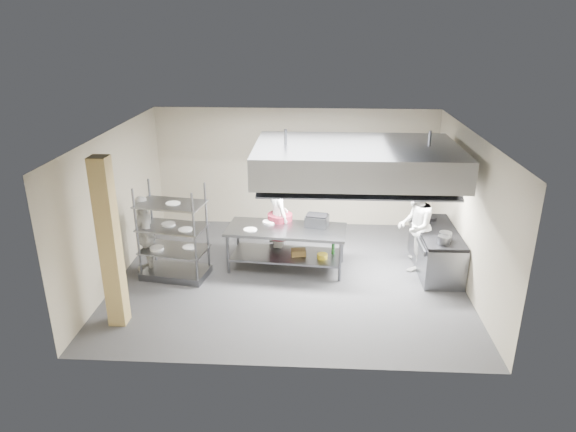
# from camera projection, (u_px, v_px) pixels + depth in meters

# --- Properties ---
(floor) EXTENTS (7.00, 7.00, 0.00)m
(floor) POSITION_uv_depth(u_px,v_px,m) (289.00, 276.00, 10.69)
(floor) COLOR #353537
(floor) RESTS_ON ground
(ceiling) EXTENTS (7.00, 7.00, 0.00)m
(ceiling) POSITION_uv_depth(u_px,v_px,m) (290.00, 133.00, 9.63)
(ceiling) COLOR silver
(ceiling) RESTS_ON wall_back
(wall_back) EXTENTS (7.00, 0.00, 7.00)m
(wall_back) POSITION_uv_depth(u_px,v_px,m) (296.00, 168.00, 12.96)
(wall_back) COLOR #B1A68D
(wall_back) RESTS_ON ground
(wall_left) EXTENTS (0.00, 6.00, 6.00)m
(wall_left) POSITION_uv_depth(u_px,v_px,m) (116.00, 205.00, 10.34)
(wall_left) COLOR #B1A68D
(wall_left) RESTS_ON ground
(wall_right) EXTENTS (0.00, 6.00, 6.00)m
(wall_right) POSITION_uv_depth(u_px,v_px,m) (469.00, 212.00, 9.98)
(wall_right) COLOR #B1A68D
(wall_right) RESTS_ON ground
(column) EXTENTS (0.30, 0.30, 3.00)m
(column) POSITION_uv_depth(u_px,v_px,m) (110.00, 244.00, 8.53)
(column) COLOR #D6B66D
(column) RESTS_ON floor
(exhaust_hood) EXTENTS (4.00, 2.50, 0.60)m
(exhaust_hood) POSITION_uv_depth(u_px,v_px,m) (356.00, 160.00, 10.15)
(exhaust_hood) COLOR gray
(exhaust_hood) RESTS_ON ceiling
(hood_strip_a) EXTENTS (1.60, 0.12, 0.04)m
(hood_strip_a) POSITION_uv_depth(u_px,v_px,m) (310.00, 175.00, 10.31)
(hood_strip_a) COLOR white
(hood_strip_a) RESTS_ON exhaust_hood
(hood_strip_b) EXTENTS (1.60, 0.12, 0.04)m
(hood_strip_b) POSITION_uv_depth(u_px,v_px,m) (401.00, 176.00, 10.21)
(hood_strip_b) COLOR white
(hood_strip_b) RESTS_ON exhaust_hood
(wall_shelf) EXTENTS (1.50, 0.28, 0.04)m
(wall_shelf) POSITION_uv_depth(u_px,v_px,m) (368.00, 171.00, 12.72)
(wall_shelf) COLOR gray
(wall_shelf) RESTS_ON wall_back
(island) EXTENTS (2.58, 1.27, 0.91)m
(island) POSITION_uv_depth(u_px,v_px,m) (286.00, 248.00, 10.91)
(island) COLOR slate
(island) RESTS_ON floor
(island_worktop) EXTENTS (2.58, 1.27, 0.06)m
(island_worktop) POSITION_uv_depth(u_px,v_px,m) (286.00, 230.00, 10.76)
(island_worktop) COLOR gray
(island_worktop) RESTS_ON island
(island_undershelf) EXTENTS (2.37, 1.15, 0.04)m
(island_undershelf) POSITION_uv_depth(u_px,v_px,m) (286.00, 255.00, 10.96)
(island_undershelf) COLOR slate
(island_undershelf) RESTS_ON island
(pass_rack) EXTENTS (1.42, 0.97, 1.97)m
(pass_rack) POSITION_uv_depth(u_px,v_px,m) (173.00, 232.00, 10.35)
(pass_rack) COLOR slate
(pass_rack) RESTS_ON floor
(cooking_range) EXTENTS (0.80, 2.00, 0.84)m
(cooking_range) POSITION_uv_depth(u_px,v_px,m) (436.00, 251.00, 10.85)
(cooking_range) COLOR slate
(cooking_range) RESTS_ON floor
(range_top) EXTENTS (0.78, 1.96, 0.06)m
(range_top) POSITION_uv_depth(u_px,v_px,m) (438.00, 231.00, 10.69)
(range_top) COLOR black
(range_top) RESTS_ON cooking_range
(chef_head) EXTENTS (0.73, 0.84, 1.94)m
(chef_head) POSITION_uv_depth(u_px,v_px,m) (278.00, 217.00, 11.18)
(chef_head) COLOR white
(chef_head) RESTS_ON floor
(chef_line) EXTENTS (0.95, 1.09, 1.91)m
(chef_line) POSITION_uv_depth(u_px,v_px,m) (415.00, 226.00, 10.74)
(chef_line) COLOR silver
(chef_line) RESTS_ON floor
(chef_plating) EXTENTS (0.79, 1.07, 1.69)m
(chef_plating) POSITION_uv_depth(u_px,v_px,m) (145.00, 235.00, 10.59)
(chef_plating) COLOR silver
(chef_plating) RESTS_ON floor
(griddle) EXTENTS (0.53, 0.45, 0.23)m
(griddle) POSITION_uv_depth(u_px,v_px,m) (317.00, 221.00, 10.83)
(griddle) COLOR slate
(griddle) RESTS_ON island_worktop
(wicker_basket) EXTENTS (0.33, 0.25, 0.13)m
(wicker_basket) POSITION_uv_depth(u_px,v_px,m) (299.00, 252.00, 10.87)
(wicker_basket) COLOR olive
(wicker_basket) RESTS_ON island_undershelf
(stockpot) EXTENTS (0.25, 0.25, 0.17)m
(stockpot) POSITION_uv_depth(u_px,v_px,m) (445.00, 236.00, 10.16)
(stockpot) COLOR slate
(stockpot) RESTS_ON range_top
(plate_stack) EXTENTS (0.28, 0.28, 0.05)m
(plate_stack) POSITION_uv_depth(u_px,v_px,m) (174.00, 248.00, 10.48)
(plate_stack) COLOR white
(plate_stack) RESTS_ON pass_rack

